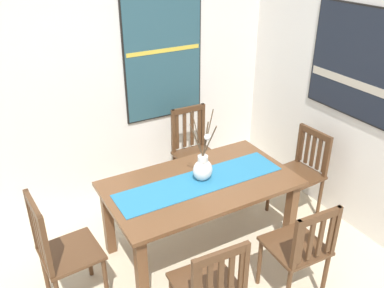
# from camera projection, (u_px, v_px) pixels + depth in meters

# --- Properties ---
(wall_back) EXTENTS (6.40, 0.12, 2.70)m
(wall_back) POSITION_uv_depth(u_px,v_px,m) (107.00, 75.00, 4.06)
(wall_back) COLOR silver
(wall_back) RESTS_ON ground_plane
(dining_table) EXTENTS (1.60, 0.90, 0.72)m
(dining_table) POSITION_uv_depth(u_px,v_px,m) (200.00, 193.00, 3.53)
(dining_table) COLOR brown
(dining_table) RESTS_ON ground_plane
(table_runner) EXTENTS (1.48, 0.36, 0.01)m
(table_runner) POSITION_uv_depth(u_px,v_px,m) (200.00, 182.00, 3.48)
(table_runner) COLOR #236B93
(table_runner) RESTS_ON dining_table
(centerpiece_vase) EXTENTS (0.24, 0.23, 0.68)m
(centerpiece_vase) POSITION_uv_depth(u_px,v_px,m) (203.00, 167.00, 3.46)
(centerpiece_vase) COLOR silver
(centerpiece_vase) RESTS_ON dining_table
(chair_0) EXTENTS (0.44, 0.44, 0.92)m
(chair_0) POSITION_uv_depth(u_px,v_px,m) (210.00, 288.00, 2.75)
(chair_0) COLOR #4C301C
(chair_0) RESTS_ON ground_plane
(chair_1) EXTENTS (0.44, 0.44, 0.91)m
(chair_1) POSITION_uv_depth(u_px,v_px,m) (301.00, 171.00, 4.09)
(chair_1) COLOR #4C301C
(chair_1) RESTS_ON ground_plane
(chair_2) EXTENTS (0.45, 0.45, 1.00)m
(chair_2) POSITION_uv_depth(u_px,v_px,m) (61.00, 250.00, 3.03)
(chair_2) COLOR #4C301C
(chair_2) RESTS_ON ground_plane
(chair_3) EXTENTS (0.43, 0.43, 0.97)m
(chair_3) POSITION_uv_depth(u_px,v_px,m) (194.00, 151.00, 4.44)
(chair_3) COLOR #4C301C
(chair_3) RESTS_ON ground_plane
(chair_4) EXTENTS (0.44, 0.44, 0.90)m
(chair_4) POSITION_uv_depth(u_px,v_px,m) (300.00, 248.00, 3.10)
(chair_4) COLOR #4C301C
(chair_4) RESTS_ON ground_plane
(painting_on_back_wall) EXTENTS (0.88, 0.05, 1.29)m
(painting_on_back_wall) POSITION_uv_depth(u_px,v_px,m) (163.00, 58.00, 4.22)
(painting_on_back_wall) COLOR black
(painting_on_side_wall) EXTENTS (0.05, 1.00, 0.98)m
(painting_on_side_wall) POSITION_uv_depth(u_px,v_px,m) (357.00, 63.00, 3.60)
(painting_on_side_wall) COLOR black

